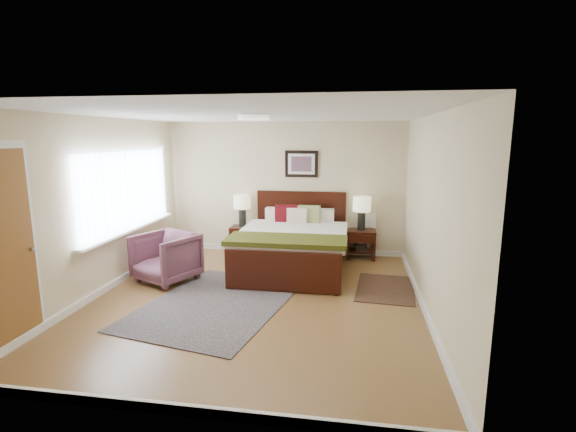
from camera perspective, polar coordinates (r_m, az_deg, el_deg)
The scene contains 18 objects.
floor at distance 5.90m, azimuth -4.38°, elevation -11.32°, with size 5.00×5.00×0.00m, color brown.
back_wall at distance 7.98m, azimuth -0.39°, elevation 3.80°, with size 4.50×0.04×2.50m, color beige.
front_wall at distance 3.25m, azimuth -14.95°, elevation -6.90°, with size 4.50×0.04×2.50m, color beige.
left_wall at distance 6.46m, azimuth -24.37°, elevation 1.19°, with size 0.04×5.00×2.50m, color beige.
right_wall at distance 5.49m, azimuth 18.91°, elevation 0.05°, with size 0.04×5.00×2.50m, color beige.
ceiling at distance 5.48m, azimuth -4.77°, elevation 13.70°, with size 4.50×5.00×0.02m, color white.
window at distance 7.00m, azimuth -20.97°, elevation 3.16°, with size 0.11×2.72×1.32m.
door at distance 5.14m, azimuth -34.69°, elevation -4.05°, with size 0.06×1.00×2.18m.
ceil_fixture at distance 5.48m, azimuth -4.76°, elevation 13.33°, with size 0.44×0.44×0.08m.
bed at distance 7.01m, azimuth 0.72°, elevation -3.03°, with size 1.81×2.20×1.18m.
wall_art at distance 7.87m, azimuth 1.86°, elevation 7.13°, with size 0.62×0.05×0.50m.
nightstand_left at distance 8.06m, azimuth -6.25°, elevation -2.30°, with size 0.44×0.40×0.52m.
nightstand_right at distance 7.81m, azimuth 9.92°, elevation -3.37°, with size 0.54×0.40×0.53m.
lamp_left at distance 7.97m, azimuth -6.29°, elevation 1.53°, with size 0.32×0.32×0.61m.
lamp_right at distance 7.70m, azimuth 10.07°, elevation 1.17°, with size 0.32×0.32×0.61m.
armchair at distance 6.76m, azimuth -16.33°, elevation -5.46°, with size 0.81×0.83×0.76m, color brown.
rug_persian at distance 5.82m, azimuth -9.75°, elevation -11.72°, with size 1.73×2.44×0.01m, color #0D2041.
rug_navy at distance 6.44m, azimuth 13.16°, elevation -9.61°, with size 0.82×1.23×0.01m, color black.
Camera 1 is at (1.28, -5.32, 2.21)m, focal length 26.00 mm.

